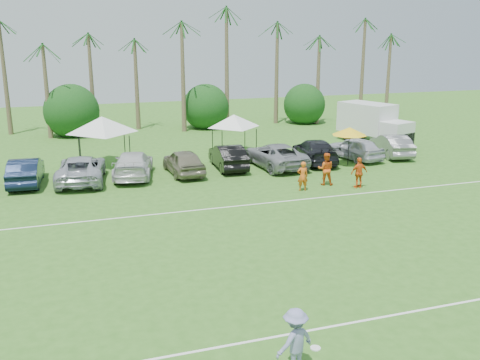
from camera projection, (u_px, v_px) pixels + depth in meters
name	position (u px, v px, depth m)	size (l,w,h in m)	color
field_lines	(251.00, 253.00, 21.26)	(80.00, 12.10, 0.01)	white
palm_tree_3	(38.00, 15.00, 43.73)	(2.40, 2.40, 11.90)	brown
palm_tree_4	(91.00, 47.00, 45.61)	(2.40, 2.40, 8.90)	brown
palm_tree_5	(137.00, 36.00, 46.60)	(2.40, 2.40, 9.90)	brown
palm_tree_6	(182.00, 26.00, 47.58)	(2.40, 2.40, 10.90)	brown
palm_tree_7	(225.00, 17.00, 48.58)	(2.40, 2.40, 11.90)	brown
palm_tree_8	(276.00, 46.00, 50.76)	(2.40, 2.40, 8.90)	brown
palm_tree_9	(323.00, 36.00, 52.05)	(2.40, 2.40, 9.90)	brown
palm_tree_10	(369.00, 27.00, 53.34)	(2.40, 2.40, 10.90)	brown
palm_tree_11	(404.00, 19.00, 54.33)	(2.40, 2.40, 11.90)	brown
bush_tree_1	(72.00, 113.00, 47.40)	(4.00, 4.00, 4.00)	brown
bush_tree_2	(203.00, 107.00, 51.03)	(4.00, 4.00, 4.00)	brown
bush_tree_3	(298.00, 103.00, 54.06)	(4.00, 4.00, 4.00)	brown
sideline_player_a	(303.00, 176.00, 29.71)	(0.61, 0.40, 1.66)	orange
sideline_player_b	(326.00, 169.00, 30.85)	(0.92, 0.72, 1.89)	#E05718
sideline_player_c	(359.00, 173.00, 30.25)	(1.03, 0.43, 1.76)	#E45C19
box_truck	(374.00, 122.00, 42.89)	(4.09, 6.52, 3.15)	silver
canopy_tent_left	(102.00, 116.00, 35.00)	(4.72, 4.72, 3.83)	black
canopy_tent_right	(234.00, 115.00, 39.25)	(4.04, 4.04, 3.27)	black
market_umbrella	(349.00, 131.00, 35.12)	(2.32, 2.32, 2.59)	black
frisbee_player	(295.00, 341.00, 13.55)	(1.30, 0.97, 1.76)	#8285B9
parked_car_1	(26.00, 171.00, 30.97)	(1.67, 4.78, 1.57)	black
parked_car_2	(81.00, 169.00, 31.51)	(2.61, 5.66, 1.57)	#A9ACB8
parked_car_3	(133.00, 164.00, 32.68)	(2.20, 5.42, 1.57)	silver
parked_car_4	(184.00, 162.00, 33.32)	(1.86, 4.62, 1.57)	gray
parked_car_5	(228.00, 157.00, 34.76)	(1.67, 4.78, 1.57)	black
parked_car_6	(275.00, 155.00, 35.16)	(2.61, 5.66, 1.57)	gray
parked_car_7	(315.00, 151.00, 36.47)	(2.20, 5.42, 1.57)	black
parked_car_8	(355.00, 148.00, 37.39)	(1.86, 4.62, 1.57)	silver
parked_car_9	(392.00, 145.00, 38.45)	(1.67, 4.78, 1.57)	slate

